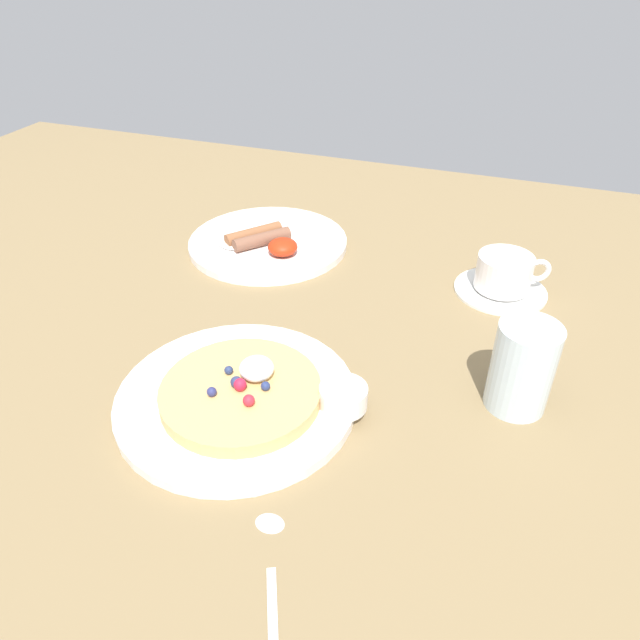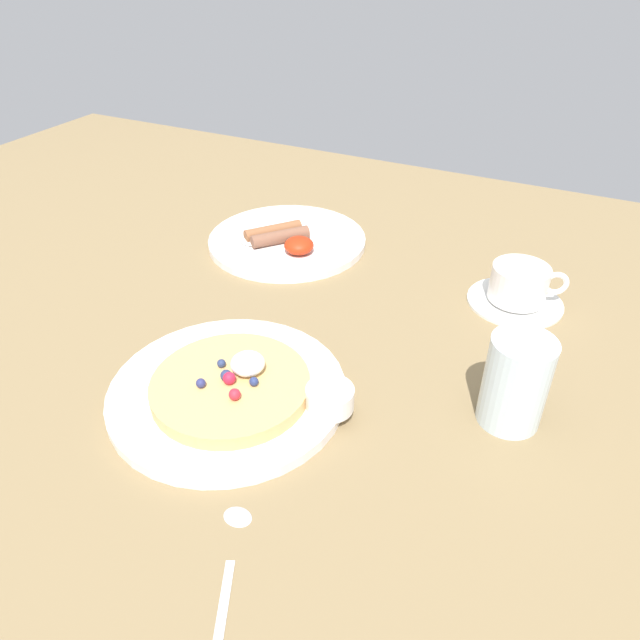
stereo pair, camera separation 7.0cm
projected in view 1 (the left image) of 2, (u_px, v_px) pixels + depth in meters
ground_plane at (277, 355)px, 0.78m from camera, size 2.03×1.43×0.03m
pancake_plate at (238, 398)px, 0.68m from camera, size 0.28×0.28×0.01m
pancake_with_berries at (242, 391)px, 0.66m from camera, size 0.18×0.18×0.04m
syrup_ramekin at (343, 397)px, 0.65m from camera, size 0.05×0.05×0.03m
breakfast_plate at (268, 243)px, 1.00m from camera, size 0.27×0.27×0.01m
fried_breakfast at (262, 241)px, 0.97m from camera, size 0.14×0.10×0.03m
coffee_saucer at (500, 289)px, 0.88m from camera, size 0.14×0.14×0.01m
coffee_cup at (505, 271)px, 0.86m from camera, size 0.11×0.08×0.05m
teaspoon at (271, 555)px, 0.52m from camera, size 0.08×0.14×0.01m
water_glass at (522, 367)px, 0.65m from camera, size 0.07×0.07×0.11m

